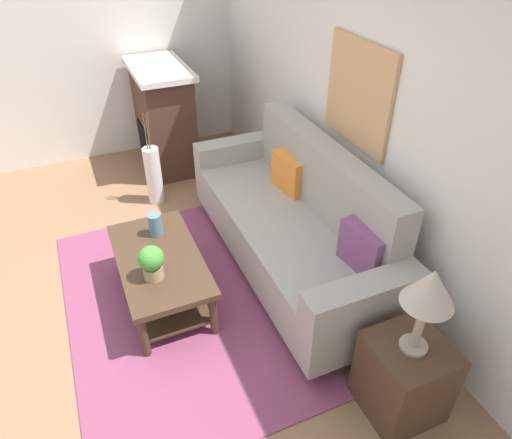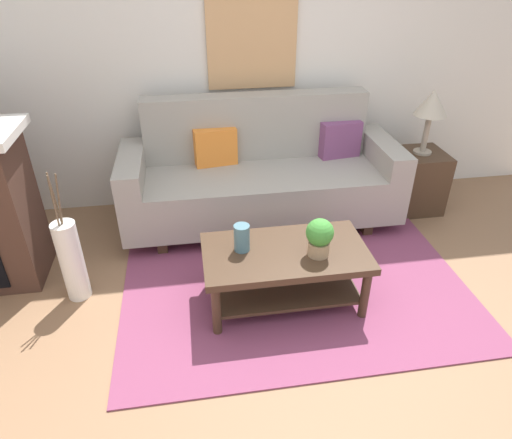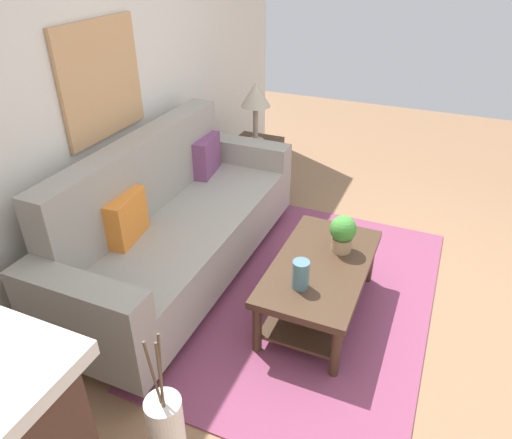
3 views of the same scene
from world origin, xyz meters
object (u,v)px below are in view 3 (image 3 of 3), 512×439
at_px(table_lamp, 256,97).
at_px(framed_painting, 102,80).
at_px(couch, 176,226).
at_px(throw_pillow_orange, 127,218).
at_px(coffee_table, 320,277).
at_px(potted_plant_tabletop, 343,233).
at_px(throw_pillow_plum, 207,156).
at_px(side_table, 256,168).
at_px(tabletop_vase, 301,274).

relative_size(table_lamp, framed_painting, 0.74).
relative_size(couch, framed_painting, 3.07).
bearing_deg(couch, throw_pillow_orange, 161.38).
height_order(throw_pillow_orange, table_lamp, table_lamp).
height_order(coffee_table, potted_plant_tabletop, potted_plant_tabletop).
relative_size(throw_pillow_plum, framed_painting, 0.47).
relative_size(potted_plant_tabletop, table_lamp, 0.46).
height_order(potted_plant_tabletop, framed_painting, framed_painting).
bearing_deg(potted_plant_tabletop, throw_pillow_orange, 112.63).
xyz_separation_m(coffee_table, side_table, (1.49, 1.11, -0.03)).
xyz_separation_m(side_table, framed_painting, (-1.47, 0.48, 1.18)).
bearing_deg(framed_painting, throw_pillow_plum, -24.71).
xyz_separation_m(throw_pillow_orange, table_lamp, (1.85, -0.13, 0.31)).
xyz_separation_m(couch, framed_painting, (-0.00, 0.47, 1.03)).
bearing_deg(coffee_table, throw_pillow_plum, 58.61).
xyz_separation_m(couch, coffee_table, (-0.02, -1.12, -0.12)).
bearing_deg(throw_pillow_plum, table_lamp, -10.38).
bearing_deg(potted_plant_tabletop, side_table, 42.64).
bearing_deg(coffee_table, framed_painting, 89.32).
height_order(potted_plant_tabletop, side_table, potted_plant_tabletop).
bearing_deg(table_lamp, side_table, 0.00).
height_order(table_lamp, framed_painting, framed_painting).
bearing_deg(throw_pillow_plum, side_table, -10.38).
bearing_deg(throw_pillow_plum, tabletop_vase, -131.16).
relative_size(coffee_table, tabletop_vase, 5.89).
bearing_deg(throw_pillow_orange, couch, -18.62).
bearing_deg(tabletop_vase, framed_painting, 78.85).
xyz_separation_m(coffee_table, table_lamp, (1.49, 1.11, 0.68)).
xyz_separation_m(couch, side_table, (1.47, -0.01, -0.15)).
bearing_deg(framed_painting, couch, -90.00).
xyz_separation_m(couch, throw_pillow_orange, (-0.37, 0.12, 0.25)).
bearing_deg(framed_painting, potted_plant_tabletop, -83.77).
height_order(tabletop_vase, potted_plant_tabletop, potted_plant_tabletop).
bearing_deg(throw_pillow_orange, throw_pillow_plum, 0.00).
xyz_separation_m(throw_pillow_orange, tabletop_vase, (0.07, -1.19, -0.16)).
height_order(couch, side_table, couch).
bearing_deg(coffee_table, tabletop_vase, 169.63).
relative_size(tabletop_vase, potted_plant_tabletop, 0.71).
height_order(throw_pillow_orange, potted_plant_tabletop, throw_pillow_orange).
relative_size(throw_pillow_orange, potted_plant_tabletop, 1.37).
xyz_separation_m(tabletop_vase, potted_plant_tabletop, (0.48, -0.13, 0.05)).
distance_m(couch, table_lamp, 1.58).
bearing_deg(potted_plant_tabletop, throw_pillow_plum, 67.13).
height_order(throw_pillow_plum, potted_plant_tabletop, throw_pillow_plum).
height_order(couch, coffee_table, couch).
height_order(couch, table_lamp, table_lamp).
relative_size(coffee_table, framed_painting, 1.44).
xyz_separation_m(throw_pillow_orange, potted_plant_tabletop, (0.55, -1.32, -0.11)).
distance_m(coffee_table, side_table, 1.86).
distance_m(couch, coffee_table, 1.13).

